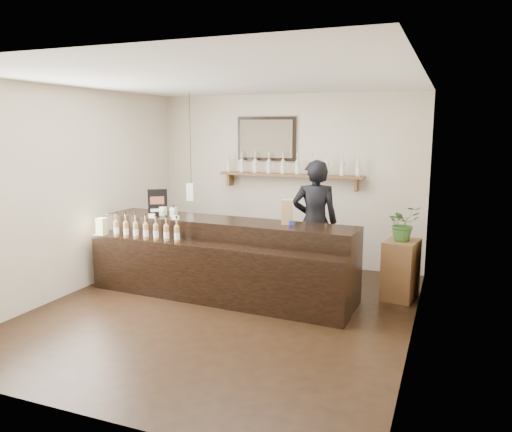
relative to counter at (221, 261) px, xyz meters
name	(u,v)px	position (x,y,z in m)	size (l,w,h in m)	color
ground	(223,311)	(0.29, -0.57, -0.48)	(5.00, 5.00, 0.00)	black
room_shell	(221,175)	(0.29, -0.57, 1.23)	(5.00, 5.00, 5.00)	beige
back_wall_decor	(275,159)	(0.13, 1.81, 1.28)	(2.66, 0.96, 1.69)	brown
counter	(221,261)	(0.00, 0.00, 0.00)	(3.67, 1.16, 1.19)	black
promo_sign	(158,203)	(-1.03, 0.08, 0.73)	(0.23, 0.17, 0.38)	black
paper_bag	(287,212)	(0.89, 0.13, 0.70)	(0.18, 0.15, 0.32)	#A47A4F
tape_dispenser	(288,222)	(0.91, 0.11, 0.58)	(0.14, 0.07, 0.11)	#1A2ABC
side_cabinet	(401,269)	(2.29, 0.75, -0.08)	(0.48, 0.60, 0.79)	brown
potted_plant	(403,223)	(2.29, 0.75, 0.54)	(0.42, 0.36, 0.47)	#335E25
shopkeeper	(315,214)	(1.03, 0.98, 0.55)	(0.75, 0.49, 2.05)	black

